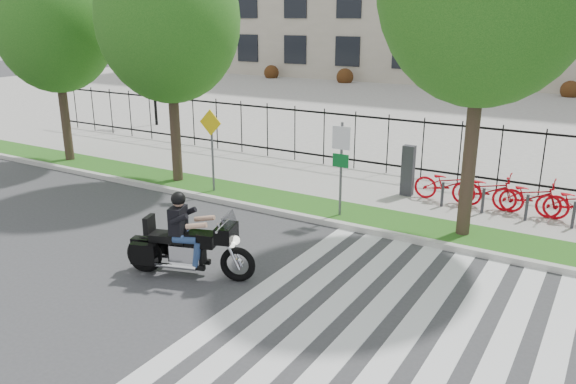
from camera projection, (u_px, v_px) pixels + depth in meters
The scene contains 14 objects.
ground at pixel (175, 269), 12.15m from camera, with size 120.00×120.00×0.00m, color #39393B.
curb at pixel (276, 212), 15.48m from camera, with size 60.00×0.20×0.15m, color #B7B5AC.
grass_verge at pixel (292, 203), 16.17m from camera, with size 60.00×1.50×0.15m, color #245715.
sidewalk at pixel (331, 182), 18.22m from camera, with size 60.00×3.50×0.15m, color gray.
plaza at pixel (468, 110), 32.57m from camera, with size 80.00×34.00×0.10m, color gray.
crosswalk_stripes at pixel (385, 330), 9.77m from camera, with size 5.70×8.00×0.01m, color silver, non-canonical shape.
iron_fence at pixel (355, 140), 19.33m from camera, with size 30.00×0.06×2.00m, color black, non-canonical shape.
lamp_post_left at pixel (152, 61), 26.92m from camera, with size 1.06×0.70×4.25m.
street_tree_0 at pixel (54, 25), 19.46m from camera, with size 4.08×4.08×7.15m.
street_tree_1 at pixel (169, 20), 16.79m from camera, with size 4.33×4.33×7.47m.
bike_share_station at pixel (574, 203), 14.35m from camera, with size 8.94×0.88×1.50m.
sign_pole_regulatory at pixel (341, 157), 14.54m from camera, with size 0.50×0.09×2.50m.
sign_pole_warning at pixel (212, 139), 16.64m from camera, with size 0.78×0.09×2.49m.
motorcycle_rider at pixel (188, 243), 11.61m from camera, with size 2.78×1.33×2.21m.
Camera 1 is at (7.82, -8.24, 5.21)m, focal length 35.00 mm.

